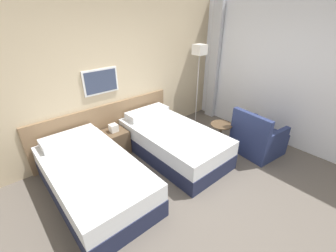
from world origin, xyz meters
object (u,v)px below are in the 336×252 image
floor_lamp (199,60)px  armchair (257,139)px  bed_near_door (93,178)px  nightstand (115,141)px  bed_near_window (172,141)px  side_table (221,131)px

floor_lamp → armchair: floor_lamp is taller
bed_near_door → armchair: bearing=-19.4°
nightstand → bed_near_window: bearing=-44.3°
bed_near_window → armchair: size_ratio=2.36×
floor_lamp → side_table: (-0.30, -0.94, -1.18)m
bed_near_door → side_table: (2.44, -0.42, 0.07)m
bed_near_window → side_table: 0.99m
floor_lamp → side_table: bearing=-107.7°
nightstand → floor_lamp: floor_lamp is taller
nightstand → floor_lamp: 2.37m
armchair → floor_lamp: bearing=9.2°
bed_near_door → floor_lamp: bearing=10.7°
bed_near_door → armchair: size_ratio=2.36×
nightstand → armchair: 2.69m
side_table → bed_near_window: bearing=155.0°
nightstand → side_table: 2.04m
bed_near_door → bed_near_window: same height
nightstand → side_table: size_ratio=1.19×
armchair → bed_near_window: bearing=58.3°
bed_near_door → floor_lamp: floor_lamp is taller
bed_near_door → nightstand: bed_near_door is taller
floor_lamp → nightstand: bearing=173.1°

